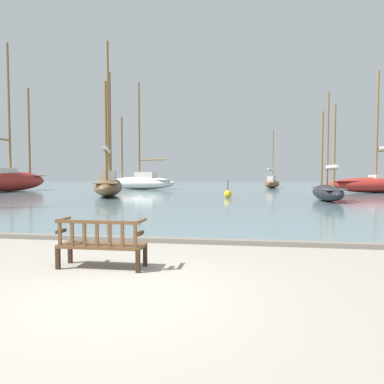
% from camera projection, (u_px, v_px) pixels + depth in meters
% --- Properties ---
extents(ground_plane, '(160.00, 160.00, 0.00)m').
position_uv_depth(ground_plane, '(120.00, 294.00, 4.99)').
color(ground_plane, gray).
extents(harbor_water, '(100.00, 80.00, 0.08)m').
position_uv_depth(harbor_water, '(230.00, 187.00, 48.46)').
color(harbor_water, slate).
rests_on(harbor_water, ground).
extents(quay_edge_kerb, '(40.00, 0.30, 0.12)m').
position_uv_depth(quay_edge_kerb, '(173.00, 240.00, 8.79)').
color(quay_edge_kerb, slate).
rests_on(quay_edge_kerb, ground).
extents(park_bench, '(1.60, 0.53, 0.92)m').
position_uv_depth(park_bench, '(101.00, 243.00, 6.35)').
color(park_bench, '#322113').
rests_on(park_bench, ground).
extents(sailboat_distant_harbor, '(8.80, 4.09, 12.38)m').
position_uv_depth(sailboat_distant_harbor, '(141.00, 181.00, 40.05)').
color(sailboat_distant_harbor, silver).
rests_on(sailboat_distant_harbor, harbor_water).
extents(sailboat_nearest_starboard, '(10.09, 4.31, 11.33)m').
position_uv_depth(sailboat_nearest_starboard, '(379.00, 183.00, 32.10)').
color(sailboat_nearest_starboard, maroon).
rests_on(sailboat_nearest_starboard, harbor_water).
extents(sailboat_far_starboard, '(4.79, 10.41, 12.27)m').
position_uv_depth(sailboat_far_starboard, '(109.00, 183.00, 27.29)').
color(sailboat_far_starboard, brown).
rests_on(sailboat_far_starboard, harbor_water).
extents(sailboat_outer_port, '(3.43, 10.44, 14.86)m').
position_uv_depth(sailboat_outer_port, '(9.00, 179.00, 34.56)').
color(sailboat_outer_port, maroon).
rests_on(sailboat_outer_port, harbor_water).
extents(sailboat_far_port, '(3.08, 6.87, 7.45)m').
position_uv_depth(sailboat_far_port, '(272.00, 183.00, 44.30)').
color(sailboat_far_port, brown).
rests_on(sailboat_far_port, harbor_water).
extents(sailboat_mid_starboard, '(1.52, 5.80, 7.03)m').
position_uv_depth(sailboat_mid_starboard, '(327.00, 190.00, 22.15)').
color(sailboat_mid_starboard, black).
rests_on(sailboat_mid_starboard, harbor_water).
extents(channel_buoy, '(0.55, 0.55, 1.25)m').
position_uv_depth(channel_buoy, '(228.00, 194.00, 24.86)').
color(channel_buoy, gold).
rests_on(channel_buoy, harbor_water).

